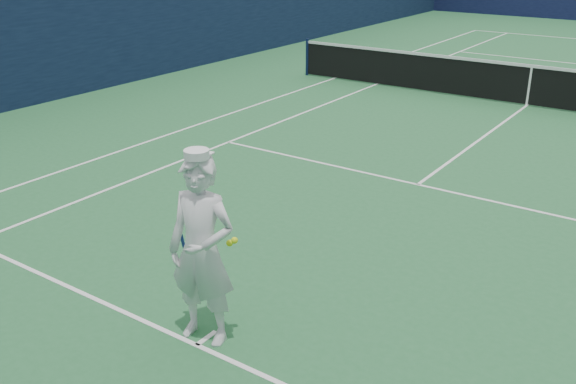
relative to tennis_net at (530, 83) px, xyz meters
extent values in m
plane|color=#266536|center=(0.00, 0.00, -0.55)|extent=(80.00, 80.00, 0.00)
cube|color=white|center=(0.00, -11.88, -0.55)|extent=(11.03, 0.06, 0.01)
cube|color=white|center=(-5.49, 0.00, -0.55)|extent=(0.06, 23.83, 0.01)
cube|color=white|center=(-4.12, 0.00, -0.55)|extent=(0.06, 23.77, 0.01)
cube|color=white|center=(0.00, -6.40, -0.55)|extent=(8.23, 0.06, 0.01)
cube|color=white|center=(0.00, 0.00, -0.55)|extent=(0.06, 12.80, 0.01)
cube|color=white|center=(0.00, -11.73, -0.55)|extent=(0.06, 0.30, 0.01)
cylinder|color=#141E4C|center=(-6.40, 0.00, -0.02)|extent=(0.09, 0.09, 1.07)
cube|color=black|center=(0.00, 0.00, -0.05)|extent=(12.79, 0.02, 0.92)
cube|color=white|center=(0.00, 0.00, 0.42)|extent=(12.79, 0.04, 0.07)
cube|color=white|center=(0.00, 0.00, -0.08)|extent=(0.05, 0.03, 0.94)
imported|color=white|center=(-0.02, -11.70, 0.45)|extent=(0.81, 0.61, 2.00)
cylinder|color=white|center=(-0.02, -11.70, 1.47)|extent=(0.24, 0.24, 0.08)
cube|color=white|center=(-0.05, -11.57, 1.44)|extent=(0.20, 0.13, 0.02)
cylinder|color=navy|center=(-0.31, -11.67, 0.49)|extent=(0.05, 0.09, 0.22)
cube|color=#1B2F97|center=(-0.31, -11.62, 0.31)|extent=(0.03, 0.02, 0.14)
torus|color=#1B2F97|center=(-0.33, -11.56, 0.10)|extent=(0.31, 0.15, 0.29)
cube|color=beige|center=(-0.33, -11.56, 0.10)|extent=(0.22, 0.04, 0.30)
sphere|color=#E7F51B|center=(0.21, -11.56, 0.55)|extent=(0.07, 0.07, 0.07)
sphere|color=#E7F51B|center=(0.26, -11.53, 0.58)|extent=(0.07, 0.07, 0.07)
camera|label=1|loc=(3.90, -15.87, 3.39)|focal=40.00mm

